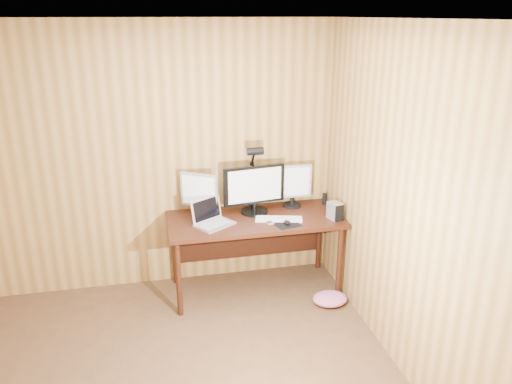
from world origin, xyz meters
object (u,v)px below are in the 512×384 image
object	(u,v)px
mouse	(287,222)
desk_lamp	(254,168)
speaker	(325,199)
monitor_left	(199,193)
laptop	(211,218)
monitor_center	(254,189)
keyboard	(279,219)
phone	(269,222)
monitor_right	(292,185)
desk	(253,227)
hard_drive	(335,211)

from	to	relation	value
mouse	desk_lamp	size ratio (longest dim) A/B	0.15
mouse	speaker	world-z (taller)	speaker
monitor_left	laptop	xyz separation A→B (m)	(0.08, -0.22, -0.16)
laptop	desk_lamp	distance (m)	0.64
monitor_center	keyboard	xyz separation A→B (m)	(0.18, -0.23, -0.23)
laptop	speaker	size ratio (longest dim) A/B	3.64
phone	monitor_left	bearing A→B (deg)	141.13
laptop	mouse	size ratio (longest dim) A/B	3.99
monitor_right	keyboard	distance (m)	0.43
phone	speaker	size ratio (longest dim) A/B	1.03
speaker	desk_lamp	xyz separation A→B (m)	(-0.71, 0.03, 0.36)
keyboard	mouse	distance (m)	0.13
laptop	monitor_right	bearing A→B (deg)	-15.25
laptop	keyboard	distance (m)	0.62
desk	monitor_left	size ratio (longest dim) A/B	3.90
hard_drive	monitor_center	bearing A→B (deg)	141.38
keyboard	desk_lamp	xyz separation A→B (m)	(-0.17, 0.32, 0.40)
monitor_left	monitor_right	size ratio (longest dim) A/B	0.98
monitor_center	mouse	world-z (taller)	monitor_center
desk_lamp	hard_drive	bearing A→B (deg)	-13.02
monitor_left	monitor_right	xyz separation A→B (m)	(0.90, 0.04, 0.01)
monitor_right	mouse	world-z (taller)	monitor_right
monitor_left	monitor_right	bearing A→B (deg)	33.53
monitor_right	hard_drive	size ratio (longest dim) A/B	2.57
keyboard	desk_lamp	world-z (taller)	desk_lamp
monitor_center	desk_lamp	distance (m)	0.20
desk_lamp	monitor_center	bearing A→B (deg)	-80.72
desk_lamp	monitor_left	bearing A→B (deg)	-154.89
monitor_right	phone	size ratio (longest dim) A/B	3.62
monitor_left	phone	distance (m)	0.70
phone	speaker	xyz separation A→B (m)	(0.64, 0.34, 0.05)
phone	desk_lamp	bearing A→B (deg)	88.32
keyboard	phone	xyz separation A→B (m)	(-0.10, -0.04, -0.00)
laptop	desk_lamp	xyz separation A→B (m)	(0.45, 0.28, 0.36)
desk_lamp	laptop	bearing A→B (deg)	-129.50
monitor_center	mouse	bearing A→B (deg)	-64.69
monitor_left	phone	bearing A→B (deg)	3.39
monitor_right	speaker	distance (m)	0.37
hard_drive	mouse	bearing A→B (deg)	169.62
monitor_right	phone	bearing A→B (deg)	-130.20
desk	monitor_center	size ratio (longest dim) A/B	2.71
speaker	keyboard	bearing A→B (deg)	-151.73
monitor_center	laptop	bearing A→B (deg)	-164.65
mouse	phone	distance (m)	0.16
phone	desk_lamp	xyz separation A→B (m)	(-0.06, 0.37, 0.41)
monitor_left	laptop	world-z (taller)	monitor_left
monitor_center	keyboard	size ratio (longest dim) A/B	1.33
keyboard	monitor_right	bearing A→B (deg)	69.79
keyboard	speaker	world-z (taller)	speaker
speaker	hard_drive	bearing A→B (deg)	-95.15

